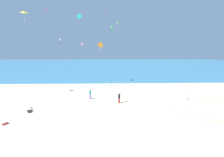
# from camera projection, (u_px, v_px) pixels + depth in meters

# --- Properties ---
(ground_plane) EXTENTS (120.00, 120.00, 0.00)m
(ground_plane) POSITION_uv_depth(u_px,v_px,m) (111.00, 109.00, 19.58)
(ground_plane) COLOR beige
(ocean_water) EXTENTS (120.00, 60.00, 0.05)m
(ocean_water) POSITION_uv_depth(u_px,v_px,m) (109.00, 66.00, 62.19)
(ocean_water) COLOR teal
(ocean_water) RESTS_ON ground_plane
(dune_mound) EXTENTS (11.25, 7.87, 1.85)m
(dune_mound) POSITION_uv_depth(u_px,v_px,m) (214.00, 108.00, 19.86)
(dune_mound) COLOR beige
(dune_mound) RESTS_ON ground_plane
(beach_chair_far_left) EXTENTS (0.86, 0.86, 0.61)m
(beach_chair_far_left) POSITION_uv_depth(u_px,v_px,m) (31.00, 110.00, 18.65)
(beach_chair_far_left) COLOR black
(beach_chair_far_left) RESTS_ON ground_plane
(beach_chair_far_right) EXTENTS (0.69, 0.77, 0.51)m
(beach_chair_far_right) POSITION_uv_depth(u_px,v_px,m) (193.00, 113.00, 17.82)
(beach_chair_far_right) COLOR #D13D3D
(beach_chair_far_right) RESTS_ON ground_plane
(cooler_box) EXTENTS (0.52, 0.58, 0.26)m
(cooler_box) POSITION_uv_depth(u_px,v_px,m) (5.00, 123.00, 15.69)
(cooler_box) COLOR red
(cooler_box) RESTS_ON ground_plane
(person_0) EXTENTS (0.39, 0.39, 1.47)m
(person_0) POSITION_uv_depth(u_px,v_px,m) (90.00, 94.00, 23.03)
(person_0) COLOR purple
(person_0) RESTS_ON ground_plane
(person_1) EXTENTS (0.40, 0.40, 1.46)m
(person_1) POSITION_uv_depth(u_px,v_px,m) (119.00, 97.00, 21.40)
(person_1) COLOR red
(person_1) RESTS_ON ground_plane
(person_6) EXTENTS (0.40, 0.40, 1.62)m
(person_6) POSITION_uv_depth(u_px,v_px,m) (187.00, 98.00, 20.59)
(person_6) COLOR green
(person_6) RESTS_ON ground_plane
(kite_lime) EXTENTS (0.47, 0.52, 1.37)m
(kite_lime) POSITION_uv_depth(u_px,v_px,m) (118.00, 23.00, 34.03)
(kite_lime) COLOR #99DB33
(kite_purple) EXTENTS (0.30, 1.08, 1.71)m
(kite_purple) POSITION_uv_depth(u_px,v_px,m) (105.00, 13.00, 29.30)
(kite_purple) COLOR purple
(kite_white) EXTENTS (0.41, 0.43, 1.11)m
(kite_white) POSITION_uv_depth(u_px,v_px,m) (60.00, 40.00, 32.75)
(kite_white) COLOR white
(kite_yellow) EXTENTS (0.98, 0.88, 1.51)m
(kite_yellow) POSITION_uv_depth(u_px,v_px,m) (24.00, 12.00, 21.84)
(kite_yellow) COLOR yellow
(kite_magenta) EXTENTS (0.54, 0.27, 0.89)m
(kite_magenta) POSITION_uv_depth(u_px,v_px,m) (46.00, 10.00, 34.41)
(kite_magenta) COLOR #DB3DA8
(kite_green) EXTENTS (0.96, 0.94, 1.84)m
(kite_green) POSITION_uv_depth(u_px,v_px,m) (112.00, 26.00, 31.47)
(kite_green) COLOR green
(kite_teal) EXTENTS (0.99, 0.26, 1.53)m
(kite_teal) POSITION_uv_depth(u_px,v_px,m) (79.00, 16.00, 25.58)
(kite_teal) COLOR #1EADAD
(kite_orange) EXTENTS (0.73, 0.44, 1.25)m
(kite_orange) POSITION_uv_depth(u_px,v_px,m) (100.00, 45.00, 18.46)
(kite_orange) COLOR orange
(kite_pink) EXTENTS (0.78, 0.86, 1.19)m
(kite_pink) POSITION_uv_depth(u_px,v_px,m) (82.00, 43.00, 35.23)
(kite_pink) COLOR pink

